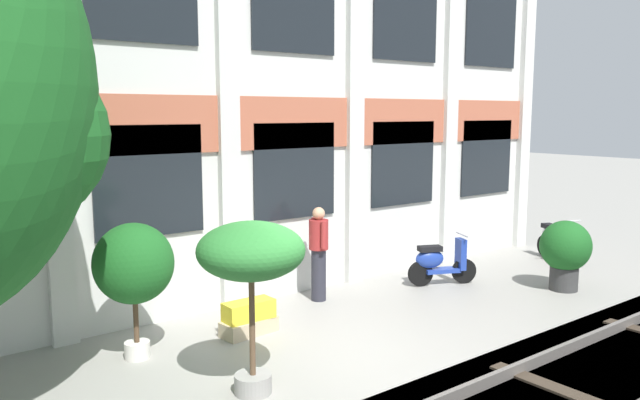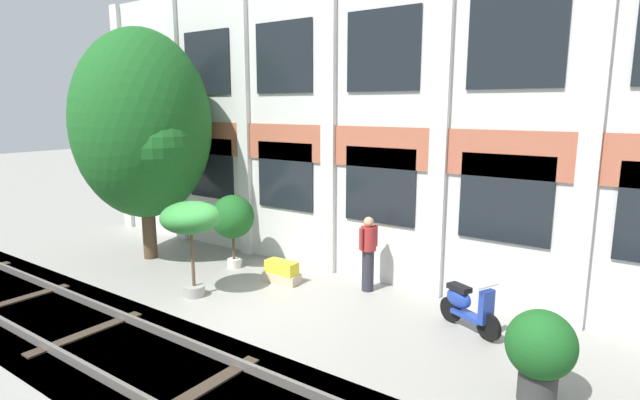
% 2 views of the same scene
% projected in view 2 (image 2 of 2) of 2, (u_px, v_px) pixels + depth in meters
% --- Properties ---
extents(ground_plane, '(80.00, 80.00, 0.00)m').
position_uv_depth(ground_plane, '(247.00, 309.00, 9.96)').
color(ground_plane, gray).
extents(apartment_facade, '(16.64, 0.64, 7.10)m').
position_uv_depth(apartment_facade, '(335.00, 125.00, 11.80)').
color(apartment_facade, silver).
rests_on(apartment_facade, ground).
extents(rail_tracks, '(24.28, 2.80, 0.43)m').
position_uv_depth(rail_tracks, '(141.00, 367.00, 8.01)').
color(rail_tracks, '#5B5449').
rests_on(rail_tracks, ground).
extents(broadleaf_tree, '(3.64, 3.47, 5.92)m').
position_uv_depth(broadleaf_tree, '(143.00, 129.00, 12.70)').
color(broadleaf_tree, '#4C3826').
rests_on(broadleaf_tree, ground).
extents(potted_plant_square_trough, '(0.88, 0.46, 0.51)m').
position_uv_depth(potted_plant_square_trough, '(282.00, 272.00, 11.42)').
color(potted_plant_square_trough, tan).
rests_on(potted_plant_square_trough, ground).
extents(potted_plant_tall_urn, '(1.06, 1.06, 1.84)m').
position_uv_depth(potted_plant_tall_urn, '(233.00, 218.00, 12.29)').
color(potted_plant_tall_urn, beige).
rests_on(potted_plant_tall_urn, ground).
extents(potted_plant_fluted_column, '(0.93, 0.93, 1.31)m').
position_uv_depth(potted_plant_fluted_column, '(540.00, 350.00, 6.72)').
color(potted_plant_fluted_column, '#333333').
rests_on(potted_plant_fluted_column, ground).
extents(potted_plant_low_pan, '(1.25, 1.25, 2.05)m').
position_uv_depth(potted_plant_low_pan, '(191.00, 221.00, 10.35)').
color(potted_plant_low_pan, gray).
rests_on(potted_plant_low_pan, ground).
extents(scooter_near_curb, '(1.29, 0.74, 0.98)m').
position_uv_depth(scooter_near_curb, '(467.00, 306.00, 9.00)').
color(scooter_near_curb, black).
rests_on(scooter_near_curb, ground).
extents(resident_by_doorway, '(0.34, 0.51, 1.66)m').
position_uv_depth(resident_by_doorway, '(368.00, 251.00, 10.81)').
color(resident_by_doorway, '#282833').
rests_on(resident_by_doorway, ground).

